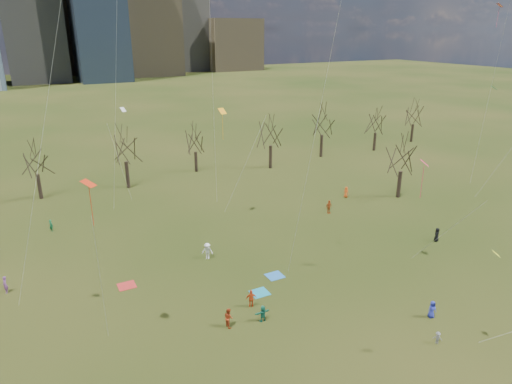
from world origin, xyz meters
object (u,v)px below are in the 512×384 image
person_2 (229,317)px  blanket_teal (260,293)px  blanket_crimson (127,286)px  person_4 (251,299)px  blanket_navy (275,276)px  person_0 (432,309)px

person_2 → blanket_teal: bearing=-58.0°
blanket_crimson → person_4: person_4 is taller
blanket_crimson → person_4: 12.18m
blanket_navy → blanket_crimson: 14.00m
blanket_navy → blanket_teal: bearing=-144.1°
blanket_teal → person_4: person_4 is taller
blanket_teal → person_4: (-1.66, -1.59, 0.80)m
blanket_teal → person_2: 5.60m
blanket_crimson → person_0: person_0 is taller
blanket_crimson → person_4: bearing=-43.9°
person_2 → person_4: (2.87, 1.59, -0.02)m
blanket_teal → person_0: person_0 is taller
person_2 → person_0: bearing=-116.7°
blanket_navy → person_0: (8.14, -11.86, 0.74)m
blanket_teal → person_4: size_ratio=0.98×
blanket_navy → blanket_crimson: (-13.13, 4.87, 0.00)m
person_4 → person_0: bearing=164.7°
person_0 → person_4: (-12.51, 8.30, 0.06)m
blanket_teal → blanket_crimson: (-10.41, 6.84, 0.00)m
blanket_navy → person_2: 8.93m
person_2 → person_4: size_ratio=1.02×
person_4 → blanket_teal: bearing=-118.0°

